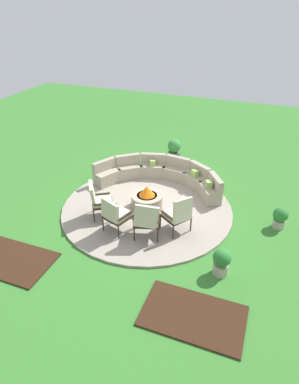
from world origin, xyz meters
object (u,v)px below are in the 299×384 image
object	(u,v)px
lounge_chair_back_left	(146,219)
lounge_chair_back_right	(178,213)
lounge_chair_front_right	(115,214)
potted_plant_0	(221,261)
lounge_chair_front_left	(99,199)
curved_stone_bench	(162,175)
potted_plant_1	(174,148)
fire_pit	(147,199)
potted_plant_2	(280,217)

from	to	relation	value
lounge_chair_back_left	lounge_chair_back_right	xyz separation A→B (m)	(0.65, 0.51, -0.00)
lounge_chair_front_right	lounge_chair_back_right	size ratio (longest dim) A/B	0.97
lounge_chair_back_left	potted_plant_0	distance (m)	2.03
lounge_chair_front_left	lounge_chair_back_right	xyz separation A→B (m)	(2.16, 0.12, -0.00)
lounge_chair_front_left	lounge_chair_front_right	bearing A→B (deg)	25.72
lounge_chair_back_left	lounge_chair_back_right	distance (m)	0.83
curved_stone_bench	potted_plant_1	xyz separation A→B (m)	(-0.22, 2.07, 0.04)
lounge_chair_front_right	potted_plant_1	xyz separation A→B (m)	(0.04, 4.83, -0.20)
fire_pit	potted_plant_2	world-z (taller)	fire_pit
curved_stone_bench	potted_plant_2	xyz separation A→B (m)	(3.62, -1.02, -0.03)
curved_stone_bench	fire_pit	bearing A→B (deg)	-87.12
lounge_chair_front_right	potted_plant_0	size ratio (longest dim) A/B	1.57
curved_stone_bench	lounge_chair_front_left	size ratio (longest dim) A/B	3.89
curved_stone_bench	potted_plant_2	bearing A→B (deg)	-15.76
curved_stone_bench	lounge_chair_back_left	size ratio (longest dim) A/B	3.85
potted_plant_0	potted_plant_2	world-z (taller)	potted_plant_0
potted_plant_1	lounge_chair_front_right	bearing A→B (deg)	-90.52
potted_plant_0	potted_plant_1	xyz separation A→B (m)	(-2.72, 5.32, 0.05)
curved_stone_bench	lounge_chair_back_left	xyz separation A→B (m)	(0.55, -2.72, 0.25)
fire_pit	potted_plant_2	bearing A→B (deg)	7.04
lounge_chair_front_right	potted_plant_2	bearing A→B (deg)	42.27
potted_plant_0	potted_plant_2	bearing A→B (deg)	63.39
fire_pit	lounge_chair_front_left	xyz separation A→B (m)	(-1.04, -0.86, 0.28)
lounge_chair_front_left	potted_plant_0	world-z (taller)	lounge_chair_front_left
lounge_chair_front_left	potted_plant_1	distance (m)	4.45
fire_pit	lounge_chair_front_right	distance (m)	1.38
curved_stone_bench	lounge_chair_back_right	bearing A→B (deg)	-61.41
lounge_chair_front_left	lounge_chair_back_left	size ratio (longest dim) A/B	0.99
fire_pit	potted_plant_1	size ratio (longest dim) A/B	1.20
curved_stone_bench	lounge_chair_back_left	bearing A→B (deg)	-78.50
lounge_chair_back_left	potted_plant_2	bearing A→B (deg)	12.67
curved_stone_bench	potted_plant_0	world-z (taller)	curved_stone_bench
curved_stone_bench	lounge_chair_back_left	world-z (taller)	lounge_chair_back_left
lounge_chair_front_left	lounge_chair_back_right	size ratio (longest dim) A/B	0.99
fire_pit	potted_plant_1	world-z (taller)	fire_pit
fire_pit	lounge_chair_back_left	distance (m)	1.38
fire_pit	curved_stone_bench	world-z (taller)	curved_stone_bench
lounge_chair_back_left	potted_plant_0	world-z (taller)	lounge_chair_back_left
lounge_chair_back_right	potted_plant_1	distance (m)	4.50
curved_stone_bench	potted_plant_0	bearing A→B (deg)	-52.44
potted_plant_1	fire_pit	bearing A→B (deg)	-85.21
fire_pit	potted_plant_2	xyz separation A→B (m)	(3.54, 0.44, 0.00)
curved_stone_bench	potted_plant_0	distance (m)	4.10
lounge_chair_back_right	lounge_chair_back_left	bearing A→B (deg)	162.98
potted_plant_2	lounge_chair_back_left	bearing A→B (deg)	-151.02
potted_plant_0	potted_plant_1	bearing A→B (deg)	117.11
fire_pit	potted_plant_0	bearing A→B (deg)	-36.45
lounge_chair_front_right	lounge_chair_back_right	distance (m)	1.57
lounge_chair_back_right	lounge_chair_front_left	bearing A→B (deg)	127.65
lounge_chair_back_right	lounge_chair_front_right	bearing A→B (deg)	145.50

